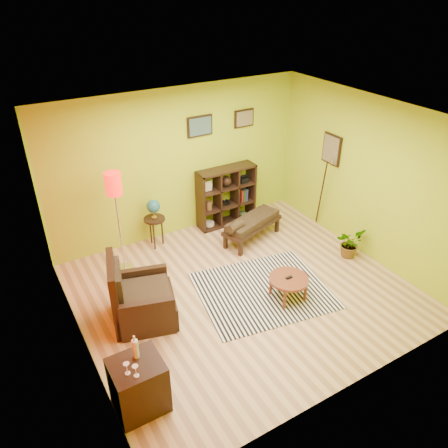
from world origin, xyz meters
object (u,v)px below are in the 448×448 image
globe_table (154,212)px  potted_plant (349,246)px  coffee_table (289,281)px  floor_lamp (115,193)px  cube_shelf (227,196)px  bench (251,223)px  armchair (140,302)px  side_cabinet (139,385)px

globe_table → potted_plant: bearing=-36.1°
coffee_table → globe_table: 2.76m
floor_lamp → cube_shelf: (2.35, 0.48, -0.86)m
coffee_table → bench: bench is taller
armchair → side_cabinet: 1.52m
side_cabinet → coffee_table: bearing=14.4°
coffee_table → bench: 1.76m
side_cabinet → cube_shelf: bearing=46.0°
potted_plant → globe_table: bearing=143.9°
side_cabinet → floor_lamp: floor_lamp is taller
cube_shelf → bench: bearing=-87.4°
coffee_table → side_cabinet: size_ratio=0.61×
armchair → side_cabinet: bearing=-111.3°
side_cabinet → cube_shelf: size_ratio=0.84×
globe_table → potted_plant: 3.57m
floor_lamp → cube_shelf: size_ratio=1.50×
side_cabinet → bench: bearing=37.3°
floor_lamp → potted_plant: floor_lamp is taller
side_cabinet → floor_lamp: bearing=74.5°
cube_shelf → bench: 0.86m
coffee_table → potted_plant: size_ratio=1.17×
armchair → bench: bearing=20.9°
globe_table → cube_shelf: cube_shelf is taller
coffee_table → potted_plant: (1.67, 0.38, -0.12)m
floor_lamp → bench: bearing=-8.2°
armchair → globe_table: bearing=60.7°
floor_lamp → bench: (2.39, -0.34, -1.08)m
armchair → floor_lamp: floor_lamp is taller
side_cabinet → cube_shelf: 4.49m
potted_plant → bench: bearing=133.0°
cube_shelf → side_cabinet: bearing=-134.0°
globe_table → floor_lamp: bearing=-151.7°
coffee_table → potted_plant: 1.71m
armchair → floor_lamp: size_ratio=0.59×
coffee_table → floor_lamp: floor_lamp is taller
coffee_table → side_cabinet: 2.81m
side_cabinet → globe_table: size_ratio=1.06×
side_cabinet → potted_plant: size_ratio=1.90×
floor_lamp → coffee_table: bearing=-46.3°
armchair → side_cabinet: armchair is taller
bench → cube_shelf: bearing=92.6°
coffee_table → floor_lamp: bearing=133.7°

